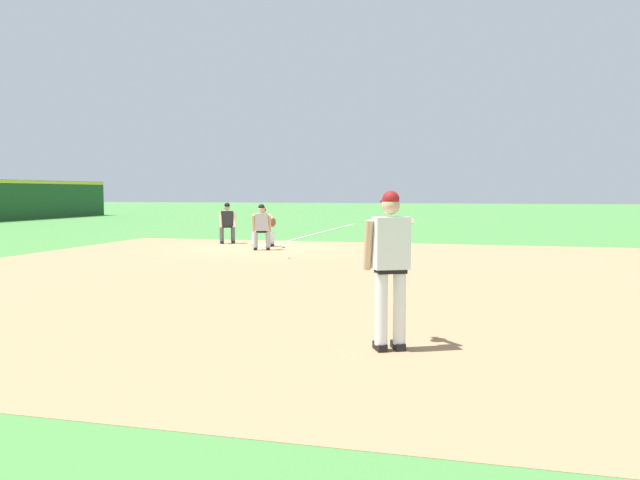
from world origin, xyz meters
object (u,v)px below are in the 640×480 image
object	(u,v)px
first_base_bag	(263,246)
baseball	(289,258)
pitcher	(391,260)
umpire	(227,221)
baserunner	(262,225)
first_baseman	(264,225)

from	to	relation	value
first_base_bag	baseball	bearing A→B (deg)	-148.90
pitcher	umpire	distance (m)	15.49
baseball	baserunner	world-z (taller)	baserunner
baseball	pitcher	xyz separation A→B (m)	(-9.16, -4.07, 1.02)
baserunner	umpire	world-z (taller)	same
pitcher	baserunner	distance (m)	12.70
first_baseman	umpire	xyz separation A→B (m)	(0.92, 1.70, 0.06)
umpire	pitcher	bearing A→B (deg)	-150.27
first_base_bag	first_baseman	world-z (taller)	first_baseman
pitcher	first_baseman	world-z (taller)	pitcher
baserunner	umpire	bearing A→B (deg)	44.43
first_base_bag	baseball	distance (m)	3.60
first_base_bag	pitcher	xyz separation A→B (m)	(-12.25, -5.94, 1.01)
umpire	baserunner	bearing A→B (deg)	-135.57
first_base_bag	pitcher	world-z (taller)	pitcher
first_baseman	umpire	size ratio (longest dim) A/B	0.92
baseball	pitcher	world-z (taller)	pitcher
baseball	baserunner	xyz separation A→B (m)	(2.21, 1.57, 0.76)
umpire	baseball	bearing A→B (deg)	-139.92
baseball	umpire	xyz separation A→B (m)	(4.29, 3.61, 0.76)
pitcher	baserunner	world-z (taller)	pitcher
baseball	umpire	distance (m)	5.65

